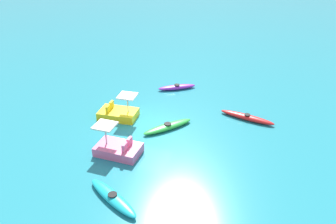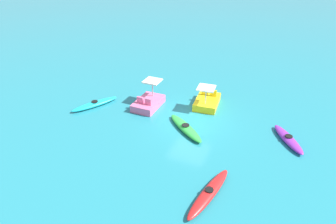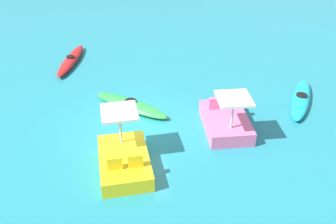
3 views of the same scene
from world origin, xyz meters
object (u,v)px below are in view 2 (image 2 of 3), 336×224
Objects in this scene: kayak_red at (209,193)px; pedal_boat_yellow at (207,101)px; kayak_purple at (288,139)px; kayak_cyan at (95,104)px; pedal_boat_pink at (148,102)px; kayak_green at (185,128)px.

pedal_boat_yellow reaches higher than kayak_red.
kayak_purple and kayak_cyan have the same top height.
pedal_boat_yellow reaches higher than kayak_purple.
kayak_cyan is 3.70m from pedal_boat_pink.
kayak_green is 5.83m from kayak_purple.
pedal_boat_pink is 0.96× the size of pedal_boat_yellow.
kayak_red is (-9.59, 4.53, -0.00)m from kayak_cyan.
kayak_purple is 0.83× the size of kayak_cyan.
pedal_boat_pink reaches higher than kayak_purple.
kayak_green is 1.19× the size of pedal_boat_yellow.
kayak_red is at bearing 108.39° from pedal_boat_yellow.
kayak_purple is 5.85m from pedal_boat_yellow.
kayak_green and kayak_purple have the same top height.
kayak_green is 3.75m from pedal_boat_pink.
kayak_green is 5.21m from kayak_red.
pedal_boat_yellow is (-3.59, -1.83, 0.00)m from pedal_boat_pink.
kayak_green is at bearing 154.07° from pedal_boat_pink.
pedal_boat_yellow is (-0.23, -3.46, 0.17)m from kayak_green.
pedal_boat_pink is 4.03m from pedal_boat_yellow.
kayak_red is at bearing 154.69° from kayak_cyan.
pedal_boat_pink is at bearing 26.93° from pedal_boat_yellow.
pedal_boat_yellow is at bearing -71.61° from kayak_red.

